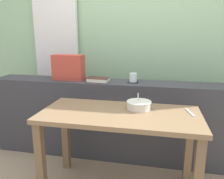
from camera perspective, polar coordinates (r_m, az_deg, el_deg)
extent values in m
cube|color=#9EC699|center=(2.83, 5.20, 16.10)|extent=(4.80, 0.08, 2.80)
cube|color=white|center=(3.00, -13.91, 12.77)|extent=(0.56, 0.06, 2.50)
cube|color=#38383D|center=(2.39, 2.94, -7.75)|extent=(2.80, 0.32, 0.82)
cube|color=brown|center=(1.89, -17.53, -17.36)|extent=(0.06, 0.06, 0.67)
cube|color=brown|center=(2.26, -11.60, -11.48)|extent=(0.06, 0.06, 0.67)
cube|color=brown|center=(2.12, 18.78, -13.81)|extent=(0.06, 0.06, 0.67)
cube|color=#846647|center=(1.76, 1.96, -6.33)|extent=(1.23, 0.58, 0.03)
cube|color=black|center=(2.26, 5.34, 1.87)|extent=(0.10, 0.10, 0.00)
cylinder|color=white|center=(2.25, 5.36, 3.04)|extent=(0.07, 0.07, 0.09)
cylinder|color=#CC4C38|center=(2.25, 5.36, 2.71)|extent=(0.07, 0.07, 0.06)
cube|color=#47231E|center=(2.28, -3.49, 2.00)|extent=(0.23, 0.15, 0.00)
cube|color=silver|center=(2.27, -3.49, 2.47)|extent=(0.22, 0.15, 0.04)
cube|color=#47231E|center=(2.27, -3.50, 2.94)|extent=(0.23, 0.15, 0.00)
cube|color=#47231E|center=(2.31, -5.99, 2.62)|extent=(0.02, 0.14, 0.04)
cube|color=#B74233|center=(2.40, -10.92, 5.51)|extent=(0.32, 0.14, 0.26)
cylinder|color=silver|center=(1.83, 6.82, -3.93)|extent=(0.19, 0.19, 0.06)
cylinder|color=silver|center=(1.82, 6.84, -3.09)|extent=(0.20, 0.20, 0.01)
cylinder|color=#9E5B33|center=(1.83, 6.81, -4.05)|extent=(0.17, 0.17, 0.05)
cylinder|color=silver|center=(1.84, 6.62, -2.16)|extent=(0.02, 0.13, 0.12)
ellipsoid|color=silver|center=(1.87, 6.64, -3.13)|extent=(0.03, 0.05, 0.01)
cube|color=silver|center=(1.84, 19.06, -5.48)|extent=(0.06, 0.17, 0.01)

